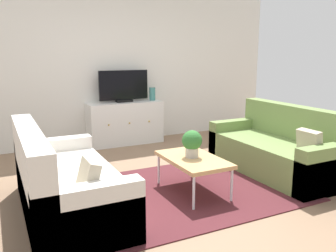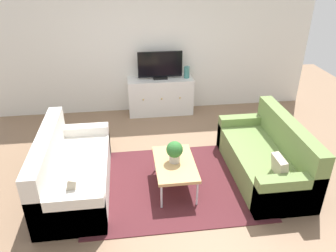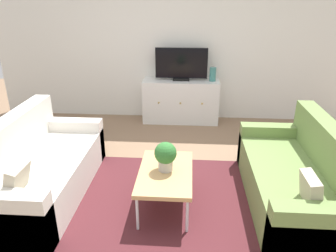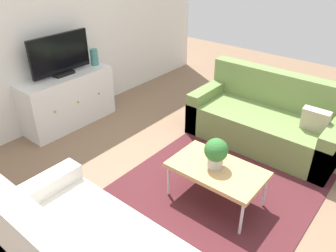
# 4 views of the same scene
# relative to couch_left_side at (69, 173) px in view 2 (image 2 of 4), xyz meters

# --- Properties ---
(ground_plane) EXTENTS (10.00, 10.00, 0.00)m
(ground_plane) POSITION_rel_couch_left_side_xyz_m (1.44, 0.10, -0.29)
(ground_plane) COLOR #84664C
(wall_back) EXTENTS (6.40, 0.12, 2.70)m
(wall_back) POSITION_rel_couch_left_side_xyz_m (1.44, 2.65, 1.06)
(wall_back) COLOR silver
(wall_back) RESTS_ON ground_plane
(area_rug) EXTENTS (2.50, 1.90, 0.01)m
(area_rug) POSITION_rel_couch_left_side_xyz_m (1.44, -0.05, -0.28)
(area_rug) COLOR #4C1E23
(area_rug) RESTS_ON ground_plane
(couch_left_side) EXTENTS (0.87, 1.87, 0.89)m
(couch_left_side) POSITION_rel_couch_left_side_xyz_m (0.00, 0.00, 0.00)
(couch_left_side) COLOR silver
(couch_left_side) RESTS_ON ground_plane
(couch_right_side) EXTENTS (0.87, 1.87, 0.89)m
(couch_right_side) POSITION_rel_couch_left_side_xyz_m (2.88, 0.00, 0.00)
(couch_right_side) COLOR olive
(couch_right_side) RESTS_ON ground_plane
(coffee_table) EXTENTS (0.55, 0.92, 0.42)m
(coffee_table) POSITION_rel_couch_left_side_xyz_m (1.46, -0.11, 0.10)
(coffee_table) COLOR tan
(coffee_table) RESTS_ON ground_plane
(potted_plant) EXTENTS (0.23, 0.23, 0.31)m
(potted_plant) POSITION_rel_couch_left_side_xyz_m (1.46, -0.09, 0.30)
(potted_plant) COLOR #B7B2A8
(potted_plant) RESTS_ON coffee_table
(tv_console) EXTENTS (1.31, 0.47, 0.74)m
(tv_console) POSITION_rel_couch_left_side_xyz_m (1.53, 2.37, 0.08)
(tv_console) COLOR white
(tv_console) RESTS_ON ground_plane
(flat_screen_tv) EXTENTS (0.88, 0.16, 0.55)m
(flat_screen_tv) POSITION_rel_couch_left_side_xyz_m (1.53, 2.39, 0.72)
(flat_screen_tv) COLOR black
(flat_screen_tv) RESTS_ON tv_console
(glass_vase) EXTENTS (0.11, 0.11, 0.23)m
(glass_vase) POSITION_rel_couch_left_side_xyz_m (2.06, 2.37, 0.57)
(glass_vase) COLOR teal
(glass_vase) RESTS_ON tv_console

